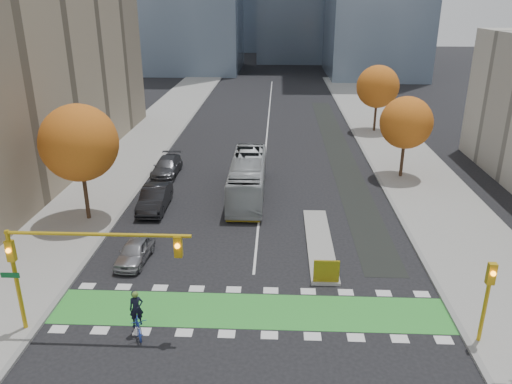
# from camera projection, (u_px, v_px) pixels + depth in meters

# --- Properties ---
(ground) EXTENTS (300.00, 300.00, 0.00)m
(ground) POSITION_uv_depth(u_px,v_px,m) (248.00, 329.00, 23.60)
(ground) COLOR black
(ground) RESTS_ON ground
(sidewalk_west) EXTENTS (7.00, 120.00, 0.15)m
(sidewalk_west) POSITION_uv_depth(u_px,v_px,m) (105.00, 180.00, 42.75)
(sidewalk_west) COLOR gray
(sidewalk_west) RESTS_ON ground
(sidewalk_east) EXTENTS (7.00, 120.00, 0.15)m
(sidewalk_east) POSITION_uv_depth(u_px,v_px,m) (424.00, 185.00, 41.62)
(sidewalk_east) COLOR gray
(sidewalk_east) RESTS_ON ground
(curb_west) EXTENTS (0.30, 120.00, 0.16)m
(curb_west) POSITION_uv_depth(u_px,v_px,m) (146.00, 181.00, 42.60)
(curb_west) COLOR gray
(curb_west) RESTS_ON ground
(curb_east) EXTENTS (0.30, 120.00, 0.16)m
(curb_east) POSITION_uv_depth(u_px,v_px,m) (381.00, 184.00, 41.77)
(curb_east) COLOR gray
(curb_east) RESTS_ON ground
(bike_crossing) EXTENTS (20.00, 3.00, 0.01)m
(bike_crossing) POSITION_uv_depth(u_px,v_px,m) (250.00, 311.00, 24.99)
(bike_crossing) COLOR green
(bike_crossing) RESTS_ON ground
(centre_line) EXTENTS (0.15, 70.00, 0.01)m
(centre_line) POSITION_uv_depth(u_px,v_px,m) (268.00, 126.00, 60.83)
(centre_line) COLOR silver
(centre_line) RESTS_ON ground
(bike_lane_paint) EXTENTS (2.50, 50.00, 0.01)m
(bike_lane_paint) POSITION_uv_depth(u_px,v_px,m) (338.00, 151.00, 51.21)
(bike_lane_paint) COLOR black
(bike_lane_paint) RESTS_ON ground
(median_island) EXTENTS (1.60, 10.00, 0.16)m
(median_island) POSITION_uv_depth(u_px,v_px,m) (319.00, 243.00, 31.78)
(median_island) COLOR gray
(median_island) RESTS_ON ground
(hazard_board) EXTENTS (1.40, 0.12, 1.30)m
(hazard_board) POSITION_uv_depth(u_px,v_px,m) (326.00, 271.00, 27.05)
(hazard_board) COLOR yellow
(hazard_board) RESTS_ON median_island
(tree_west) EXTENTS (5.20, 5.20, 8.22)m
(tree_west) POSITION_uv_depth(u_px,v_px,m) (79.00, 143.00, 33.23)
(tree_west) COLOR #332114
(tree_west) RESTS_ON ground
(tree_east_near) EXTENTS (4.40, 4.40, 7.08)m
(tree_east_near) POSITION_uv_depth(u_px,v_px,m) (406.00, 123.00, 41.81)
(tree_east_near) COLOR #332114
(tree_east_near) RESTS_ON ground
(tree_east_far) EXTENTS (4.80, 4.80, 7.65)m
(tree_east_far) POSITION_uv_depth(u_px,v_px,m) (378.00, 87.00, 56.54)
(tree_east_far) COLOR #332114
(tree_east_far) RESTS_ON ground
(traffic_signal_west) EXTENTS (8.53, 0.56, 5.20)m
(traffic_signal_west) POSITION_uv_depth(u_px,v_px,m) (68.00, 256.00, 21.99)
(traffic_signal_west) COLOR #BF9914
(traffic_signal_west) RESTS_ON ground
(traffic_signal_east) EXTENTS (0.35, 0.43, 4.10)m
(traffic_signal_east) POSITION_uv_depth(u_px,v_px,m) (488.00, 291.00, 21.70)
(traffic_signal_east) COLOR #BF9914
(traffic_signal_east) RESTS_ON ground
(cyclist) EXTENTS (1.41, 2.08, 2.27)m
(cyclist) POSITION_uv_depth(u_px,v_px,m) (138.00, 320.00, 23.05)
(cyclist) COLOR #213898
(cyclist) RESTS_ON ground
(bus) EXTENTS (2.62, 11.00, 3.06)m
(bus) POSITION_uv_depth(u_px,v_px,m) (248.00, 178.00, 38.98)
(bus) COLOR #A8ADB0
(bus) RESTS_ON ground
(parked_car_a) EXTENTS (1.83, 4.01, 1.33)m
(parked_car_a) POSITION_uv_depth(u_px,v_px,m) (135.00, 251.00, 29.49)
(parked_car_a) COLOR #9D9DA2
(parked_car_a) RESTS_ON ground
(parked_car_b) EXTENTS (1.91, 5.22, 1.71)m
(parked_car_b) POSITION_uv_depth(u_px,v_px,m) (155.00, 198.00, 36.75)
(parked_car_b) COLOR black
(parked_car_b) RESTS_ON ground
(parked_car_c) EXTENTS (2.14, 5.19, 1.50)m
(parked_car_c) POSITION_uv_depth(u_px,v_px,m) (167.00, 167.00, 43.99)
(parked_car_c) COLOR #48494D
(parked_car_c) RESTS_ON ground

